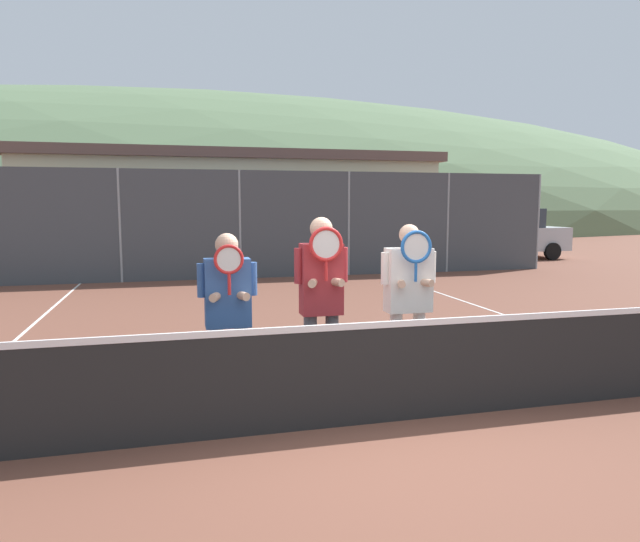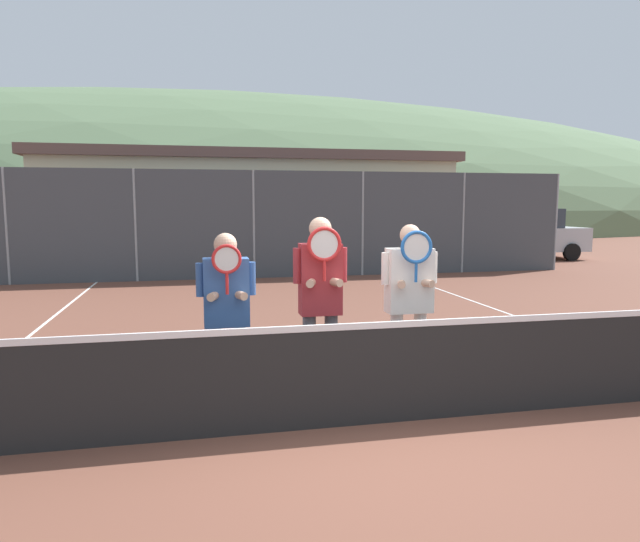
# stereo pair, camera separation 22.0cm
# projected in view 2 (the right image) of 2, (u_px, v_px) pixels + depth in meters

# --- Properties ---
(ground_plane) EXTENTS (120.00, 120.00, 0.00)m
(ground_plane) POSITION_uv_depth(u_px,v_px,m) (370.00, 424.00, 5.07)
(ground_plane) COLOR brown
(hill_distant) EXTENTS (119.22, 66.23, 23.18)m
(hill_distant) POSITION_uv_depth(u_px,v_px,m) (211.00, 223.00, 57.97)
(hill_distant) COLOR #5B7551
(hill_distant) RESTS_ON ground_plane
(clubhouse_building) EXTENTS (15.82, 5.50, 3.92)m
(clubhouse_building) POSITION_uv_depth(u_px,v_px,m) (251.00, 203.00, 22.87)
(clubhouse_building) COLOR beige
(clubhouse_building) RESTS_ON ground_plane
(fence_back) EXTENTS (17.78, 0.06, 2.81)m
(fence_back) POSITION_uv_depth(u_px,v_px,m) (254.00, 225.00, 14.83)
(fence_back) COLOR gray
(fence_back) RESTS_ON ground_plane
(tennis_net) EXTENTS (10.56, 0.09, 1.02)m
(tennis_net) POSITION_uv_depth(u_px,v_px,m) (370.00, 372.00, 5.01)
(tennis_net) COLOR gray
(tennis_net) RESTS_ON ground_plane
(court_line_left_sideline) EXTENTS (0.05, 16.00, 0.01)m
(court_line_left_sideline) POSITION_uv_depth(u_px,v_px,m) (0.00, 359.00, 7.16)
(court_line_left_sideline) COLOR white
(court_line_left_sideline) RESTS_ON ground_plane
(court_line_right_sideline) EXTENTS (0.05, 16.00, 0.01)m
(court_line_right_sideline) POSITION_uv_depth(u_px,v_px,m) (555.00, 330.00, 8.81)
(court_line_right_sideline) COLOR white
(court_line_right_sideline) RESTS_ON ground_plane
(player_leftmost) EXTENTS (0.55, 0.34, 1.68)m
(player_leftmost) POSITION_uv_depth(u_px,v_px,m) (227.00, 306.00, 5.34)
(player_leftmost) COLOR white
(player_leftmost) RESTS_ON ground_plane
(player_center_left) EXTENTS (0.53, 0.34, 1.82)m
(player_center_left) POSITION_uv_depth(u_px,v_px,m) (320.00, 294.00, 5.54)
(player_center_left) COLOR #56565B
(player_center_left) RESTS_ON ground_plane
(player_center_right) EXTENTS (0.60, 0.34, 1.74)m
(player_center_right) POSITION_uv_depth(u_px,v_px,m) (409.00, 293.00, 5.85)
(player_center_right) COLOR white
(player_center_right) RESTS_ON ground_plane
(car_far_left) EXTENTS (4.66, 2.01, 1.85)m
(car_far_left) POSITION_uv_depth(u_px,v_px,m) (46.00, 239.00, 16.48)
(car_far_left) COLOR black
(car_far_left) RESTS_ON ground_plane
(car_left_of_center) EXTENTS (4.55, 2.07, 1.73)m
(car_left_of_center) POSITION_uv_depth(u_px,v_px,m) (224.00, 238.00, 17.81)
(car_left_of_center) COLOR navy
(car_left_of_center) RESTS_ON ground_plane
(car_center) EXTENTS (4.63, 2.03, 1.71)m
(car_center) POSITION_uv_depth(u_px,v_px,m) (382.00, 237.00, 18.51)
(car_center) COLOR black
(car_center) RESTS_ON ground_plane
(car_right_of_center) EXTENTS (4.60, 2.09, 1.78)m
(car_right_of_center) POSITION_uv_depth(u_px,v_px,m) (517.00, 233.00, 19.96)
(car_right_of_center) COLOR #B2B7BC
(car_right_of_center) RESTS_ON ground_plane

